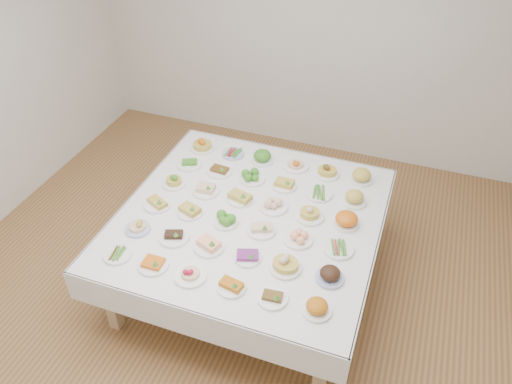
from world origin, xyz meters
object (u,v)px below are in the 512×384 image
(dish_18, at_px, (174,180))
(dish_35, at_px, (361,176))
(display_table, at_px, (250,222))
(dish_0, at_px, (118,254))

(dish_18, bearing_deg, dish_35, 21.88)
(dish_18, relative_size, dish_35, 1.01)
(display_table, relative_size, dish_0, 10.09)
(dish_18, distance_m, dish_35, 1.63)
(display_table, xyz_separation_m, dish_35, (0.76, 0.76, 0.12))
(display_table, height_order, dish_35, dish_35)
(display_table, xyz_separation_m, dish_18, (-0.76, 0.15, 0.12))
(dish_18, xyz_separation_m, dish_35, (1.52, 0.61, 0.00))
(dish_0, distance_m, dish_35, 2.14)
(dish_0, bearing_deg, dish_35, 45.19)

